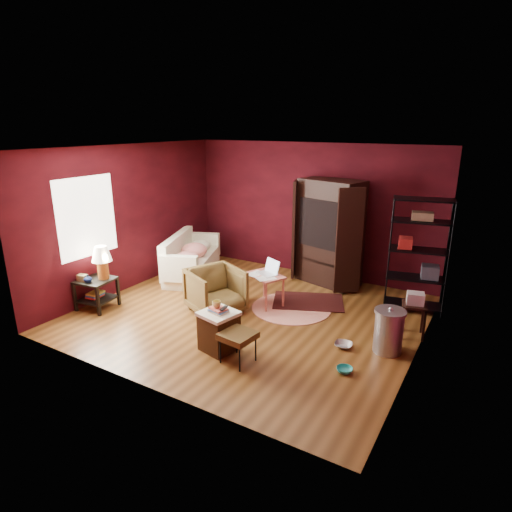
{
  "coord_description": "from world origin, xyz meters",
  "views": [
    {
      "loc": [
        3.55,
        -5.79,
        3.18
      ],
      "look_at": [
        0.0,
        0.2,
        1.0
      ],
      "focal_mm": 30.0,
      "sensor_mm": 36.0,
      "label": 1
    }
  ],
  "objects_px": {
    "sofa": "(192,260)",
    "wire_shelving": "(419,251)",
    "side_table": "(99,271)",
    "armchair": "(216,289)",
    "hamper": "(219,330)",
    "laptop_desk": "(266,278)",
    "tv_armoire": "(329,231)"
  },
  "relations": [
    {
      "from": "armchair",
      "to": "wire_shelving",
      "type": "relative_size",
      "value": 0.43
    },
    {
      "from": "armchair",
      "to": "tv_armoire",
      "type": "height_order",
      "value": "tv_armoire"
    },
    {
      "from": "armchair",
      "to": "hamper",
      "type": "xyz_separation_m",
      "value": [
        0.81,
        -1.04,
        -0.13
      ]
    },
    {
      "from": "armchair",
      "to": "hamper",
      "type": "relative_size",
      "value": 1.28
    },
    {
      "from": "tv_armoire",
      "to": "side_table",
      "type": "bearing_deg",
      "value": -117.52
    },
    {
      "from": "sofa",
      "to": "wire_shelving",
      "type": "height_order",
      "value": "wire_shelving"
    },
    {
      "from": "wire_shelving",
      "to": "sofa",
      "type": "bearing_deg",
      "value": 175.02
    },
    {
      "from": "side_table",
      "to": "wire_shelving",
      "type": "xyz_separation_m",
      "value": [
        4.83,
        2.71,
        0.42
      ]
    },
    {
      "from": "sofa",
      "to": "side_table",
      "type": "xyz_separation_m",
      "value": [
        -0.34,
        -2.15,
        0.32
      ]
    },
    {
      "from": "side_table",
      "to": "wire_shelving",
      "type": "relative_size",
      "value": 0.57
    },
    {
      "from": "armchair",
      "to": "laptop_desk",
      "type": "relative_size",
      "value": 1.05
    },
    {
      "from": "wire_shelving",
      "to": "armchair",
      "type": "bearing_deg",
      "value": -160.51
    },
    {
      "from": "tv_armoire",
      "to": "hamper",
      "type": "bearing_deg",
      "value": -80.09
    },
    {
      "from": "wire_shelving",
      "to": "laptop_desk",
      "type": "bearing_deg",
      "value": -167.27
    },
    {
      "from": "hamper",
      "to": "laptop_desk",
      "type": "relative_size",
      "value": 0.82
    },
    {
      "from": "sofa",
      "to": "wire_shelving",
      "type": "xyz_separation_m",
      "value": [
        4.49,
        0.56,
        0.73
      ]
    },
    {
      "from": "side_table",
      "to": "hamper",
      "type": "xyz_separation_m",
      "value": [
        2.68,
        -0.15,
        -0.37
      ]
    },
    {
      "from": "laptop_desk",
      "to": "wire_shelving",
      "type": "bearing_deg",
      "value": 49.51
    },
    {
      "from": "sofa",
      "to": "laptop_desk",
      "type": "distance_m",
      "value": 2.19
    },
    {
      "from": "armchair",
      "to": "laptop_desk",
      "type": "distance_m",
      "value": 0.94
    },
    {
      "from": "side_table",
      "to": "hamper",
      "type": "distance_m",
      "value": 2.71
    },
    {
      "from": "sofa",
      "to": "tv_armoire",
      "type": "distance_m",
      "value": 2.96
    },
    {
      "from": "hamper",
      "to": "sofa",
      "type": "bearing_deg",
      "value": 135.42
    },
    {
      "from": "sofa",
      "to": "wire_shelving",
      "type": "distance_m",
      "value": 4.58
    },
    {
      "from": "sofa",
      "to": "wire_shelving",
      "type": "bearing_deg",
      "value": -103.71
    },
    {
      "from": "armchair",
      "to": "side_table",
      "type": "xyz_separation_m",
      "value": [
        -1.87,
        -0.89,
        0.25
      ]
    },
    {
      "from": "hamper",
      "to": "laptop_desk",
      "type": "height_order",
      "value": "laptop_desk"
    },
    {
      "from": "tv_armoire",
      "to": "laptop_desk",
      "type": "bearing_deg",
      "value": -92.95
    },
    {
      "from": "armchair",
      "to": "tv_armoire",
      "type": "relative_size",
      "value": 0.41
    },
    {
      "from": "wire_shelving",
      "to": "side_table",
      "type": "bearing_deg",
      "value": -162.84
    },
    {
      "from": "laptop_desk",
      "to": "tv_armoire",
      "type": "bearing_deg",
      "value": 96.45
    },
    {
      "from": "laptop_desk",
      "to": "tv_armoire",
      "type": "relative_size",
      "value": 0.39
    }
  ]
}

